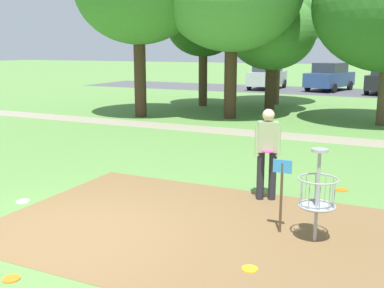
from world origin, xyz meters
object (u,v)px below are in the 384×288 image
disc_golf_basket (313,191)px  parked_car_leftmost (267,76)px  player_throwing (267,149)px  frisbee_far_left (23,201)px  frisbee_near_basket (250,269)px  tree_far_center (277,13)px  tree_mid_left (272,33)px  frisbee_by_tee (341,190)px  parked_car_center_left (330,77)px  frisbee_far_right (11,279)px  tree_near_left (203,25)px

disc_golf_basket → parked_car_leftmost: bearing=107.7°
player_throwing → disc_golf_basket: bearing=-53.2°
disc_golf_basket → frisbee_far_left: bearing=-174.0°
player_throwing → frisbee_far_left: size_ratio=6.71×
frisbee_near_basket → tree_far_center: (-4.53, 17.57, 4.46)m
tree_mid_left → parked_car_leftmost: 11.93m
tree_far_center → parked_car_leftmost: bearing=108.6°
frisbee_near_basket → frisbee_by_tee: (0.59, 4.00, 0.00)m
player_throwing → frisbee_near_basket: bearing=-77.6°
frisbee_far_left → parked_car_leftmost: size_ratio=0.06×
disc_golf_basket → parked_car_center_left: parked_car_center_left is taller
tree_far_center → parked_car_center_left: bearing=81.7°
player_throwing → tree_far_center: tree_far_center is taller
player_throwing → frisbee_by_tee: size_ratio=6.78×
parked_car_leftmost → player_throwing: bearing=-73.8°
player_throwing → frisbee_near_basket: player_throwing is taller
frisbee_far_right → tree_mid_left: tree_mid_left is taller
frisbee_by_tee → frisbee_far_left: size_ratio=0.99×
player_throwing → parked_car_leftmost: 24.06m
parked_car_leftmost → frisbee_by_tee: bearing=-70.1°
frisbee_far_right → parked_car_leftmost: size_ratio=0.05×
frisbee_far_right → tree_near_left: (-4.96, 16.89, 3.83)m
parked_car_leftmost → parked_car_center_left: 4.13m
player_throwing → parked_car_center_left: parked_car_center_left is taller
frisbee_far_left → frisbee_by_tee: bearing=32.0°
frisbee_far_left → tree_near_left: tree_near_left is taller
disc_golf_basket → tree_near_left: (-8.05, 14.10, 3.09)m
frisbee_far_left → parked_car_center_left: (1.40, 25.69, 0.91)m
player_throwing → parked_car_center_left: size_ratio=0.38×
frisbee_near_basket → parked_car_leftmost: parked_car_leftmost is taller
disc_golf_basket → parked_car_leftmost: size_ratio=0.33×
frisbee_by_tee → parked_car_center_left: (-3.83, 22.43, 0.91)m
player_throwing → tree_far_center: (-3.91, 14.77, 3.50)m
frisbee_far_right → frisbee_near_basket: bearing=30.3°
player_throwing → parked_car_center_left: 23.77m
disc_golf_basket → parked_car_leftmost: parked_car_leftmost is taller
frisbee_by_tee → tree_near_left: 14.50m
player_throwing → frisbee_far_right: 4.82m
player_throwing → tree_near_left: (-6.91, 12.58, 2.88)m
disc_golf_basket → frisbee_by_tee: size_ratio=5.51×
tree_far_center → player_throwing: bearing=-75.2°
frisbee_far_right → frisbee_by_tee: bearing=60.1°
disc_golf_basket → parked_car_center_left: (-3.75, 25.14, 0.17)m
frisbee_by_tee → parked_car_center_left: parked_car_center_left is taller
tree_mid_left → disc_golf_basket: bearing=-71.5°
frisbee_far_left → frisbee_far_right: (2.06, -2.24, 0.00)m
frisbee_by_tee → frisbee_far_right: 6.34m
tree_mid_left → parked_car_leftmost: size_ratio=1.20×
frisbee_far_right → tree_near_left: bearing=106.4°
disc_golf_basket → parked_car_leftmost: (-7.85, 24.63, 0.17)m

